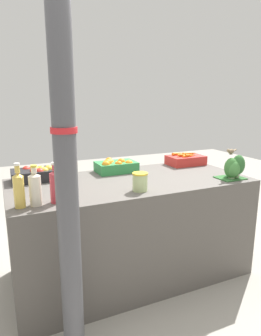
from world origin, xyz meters
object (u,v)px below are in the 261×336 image
Objects in this scene: apple_crate at (36,174)px; carrot_crate at (186,159)px; juice_bottle_ruby at (56,186)px; juice_bottle_golden at (19,189)px; support_pole at (65,146)px; orange_crate at (116,166)px; pickle_jar at (140,182)px; sparrow_bird at (231,151)px; broccoli_pile at (234,168)px; juice_bottle_cloudy at (35,188)px.

carrot_crate is (1.46, 0.00, -0.00)m from apple_crate.
juice_bottle_golden is at bearing 180.00° from juice_bottle_ruby.
support_pole is 1.76m from carrot_crate.
orange_crate is (0.65, 0.98, -0.37)m from support_pole.
pickle_jar is at bearing -94.45° from orange_crate.
juice_bottle_golden is 0.22m from juice_bottle_ruby.
carrot_crate is at bearing -102.57° from sparrow_bird.
broccoli_pile is 1.64× the size of pickle_jar.
orange_crate is at bearing 85.55° from pickle_jar.
sparrow_bird is at bearing -86.86° from carrot_crate.
orange_crate is 1.00× the size of carrot_crate.
juice_bottle_cloudy is at bearing -180.00° from juice_bottle_ruby.
orange_crate is 1.02m from broccoli_pile.
pickle_jar is at bearing -14.71° from sparrow_bird.
sparrow_bird is at bearing 15.15° from support_pole.
apple_crate is at bearing 94.82° from juice_bottle_ruby.
juice_bottle_golden is at bearing -159.58° from carrot_crate.
carrot_crate is at bearing 0.13° from apple_crate.
juice_bottle_cloudy reaches higher than sparrow_bird.
carrot_crate is at bearing 21.57° from juice_bottle_cloudy.
orange_crate is 2.68× the size of sparrow_bird.
juice_bottle_cloudy is 1.57m from sparrow_bird.
apple_crate is at bearing 157.66° from broccoli_pile.
carrot_crate is at bearing 20.42° from juice_bottle_golden.
orange_crate reaches higher than apple_crate.
juice_bottle_golden is (-0.17, -0.60, 0.06)m from apple_crate.
carrot_crate is 2.66× the size of pickle_jar.
pickle_jar is (0.60, 0.00, -0.05)m from juice_bottle_ruby.
juice_bottle_golden is (-1.63, -0.61, 0.06)m from carrot_crate.
support_pole reaches higher than apple_crate.
juice_bottle_golden is 1.05× the size of juice_bottle_ruby.
support_pole is 0.80m from pickle_jar.
orange_crate is at bearing 37.96° from juice_bottle_cloudy.
orange_crate is 0.98m from juice_bottle_cloudy.
apple_crate is 2.68× the size of sparrow_bird.
apple_crate is 0.70m from orange_crate.
broccoli_pile is 1.58m from juice_bottle_cloudy.
juice_bottle_golden is (-1.67, 0.02, 0.02)m from broccoli_pile.
support_pole reaches higher than sparrow_bird.
juice_bottle_cloudy is (-0.12, 0.37, -0.31)m from support_pole.
broccoli_pile is (1.46, 0.36, -0.33)m from support_pole.
broccoli_pile is (0.05, -0.62, 0.04)m from carrot_crate.
carrot_crate is 1.74m from juice_bottle_golden.
support_pole is 0.50m from juice_bottle_cloudy.
juice_bottle_golden is at bearing 119.67° from support_pole.
pickle_jar is (-0.85, 0.02, -0.03)m from broccoli_pile.
juice_bottle_ruby is (0.01, 0.37, -0.31)m from support_pole.
orange_crate is 2.66× the size of pickle_jar.
juice_bottle_cloudy is at bearing 179.44° from broccoli_pile.
orange_crate is 1.38× the size of juice_bottle_cloudy.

